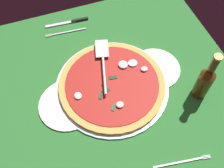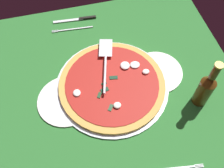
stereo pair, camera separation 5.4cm
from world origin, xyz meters
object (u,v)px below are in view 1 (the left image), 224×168
at_px(dinner_plate_right, 155,68).
at_px(beer_bottle, 205,81).
at_px(place_setting_far, 68,27).
at_px(pizza_server, 103,62).
at_px(pizza, 112,84).
at_px(dinner_plate_left, 68,105).

bearing_deg(dinner_plate_right, beer_bottle, -55.90).
xyz_separation_m(place_setting_far, beer_bottle, (0.40, -0.53, 0.09)).
height_order(pizza_server, beer_bottle, beer_bottle).
bearing_deg(beer_bottle, dinner_plate_right, 124.10).
relative_size(pizza, pizza_server, 1.55).
distance_m(dinner_plate_right, pizza_server, 0.22).
bearing_deg(beer_bottle, pizza_server, 142.14).
xyz_separation_m(dinner_plate_left, place_setting_far, (0.11, 0.40, -0.00)).
distance_m(pizza_server, beer_bottle, 0.41).
xyz_separation_m(dinner_plate_right, pizza, (-0.20, -0.02, 0.01)).
bearing_deg(pizza_server, dinner_plate_right, -96.00).
xyz_separation_m(dinner_plate_left, beer_bottle, (0.50, -0.13, 0.09)).
xyz_separation_m(pizza_server, beer_bottle, (0.32, -0.25, 0.05)).
relative_size(dinner_plate_right, pizza_server, 0.76).
distance_m(pizza, beer_bottle, 0.35).
xyz_separation_m(pizza_server, place_setting_far, (-0.08, 0.28, -0.04)).
bearing_deg(place_setting_far, dinner_plate_left, 79.54).
distance_m(dinner_plate_left, dinner_plate_right, 0.39).
bearing_deg(pizza, dinner_plate_right, 5.63).
bearing_deg(beer_bottle, pizza, 154.80).
xyz_separation_m(pizza, beer_bottle, (0.31, -0.15, 0.07)).
relative_size(dinner_plate_left, place_setting_far, 1.03).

